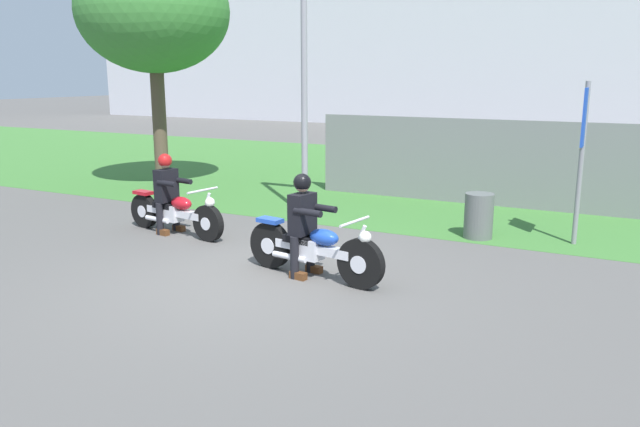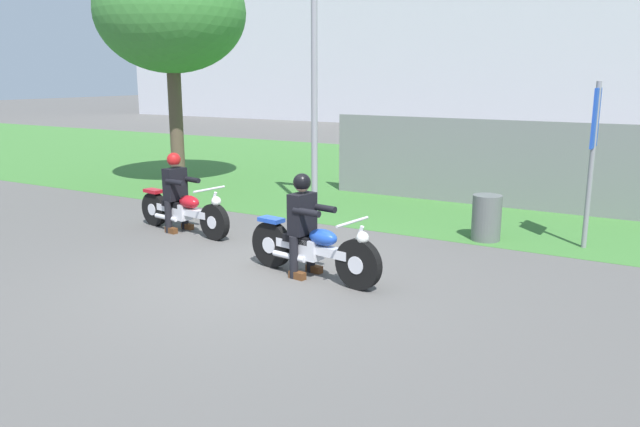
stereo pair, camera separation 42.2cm
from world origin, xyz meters
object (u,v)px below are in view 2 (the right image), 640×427
(rider_lead, at_px, (303,216))
(trash_can, at_px, (486,218))
(tree_roadside, at_px, (171,13))
(sign_banner, at_px, (594,139))
(motorcycle_lead, at_px, (313,249))
(motorcycle_follow, at_px, (183,211))
(streetlight_pole, at_px, (320,26))
(rider_follow, at_px, (176,186))

(rider_lead, relative_size, trash_can, 1.85)
(tree_roadside, distance_m, sign_banner, 9.96)
(motorcycle_lead, relative_size, motorcycle_follow, 0.98)
(motorcycle_lead, distance_m, sign_banner, 4.74)
(motorcycle_follow, height_order, trash_can, motorcycle_follow)
(motorcycle_follow, distance_m, streetlight_pole, 4.19)
(sign_banner, bearing_deg, rider_follow, -159.14)
(sign_banner, bearing_deg, rider_lead, -132.55)
(motorcycle_follow, distance_m, rider_follow, 0.46)
(rider_lead, height_order, streetlight_pole, streetlight_pole)
(tree_roadside, xyz_separation_m, trash_can, (8.12, -1.45, -3.74))
(motorcycle_lead, relative_size, sign_banner, 0.83)
(motorcycle_lead, height_order, sign_banner, sign_banner)
(tree_roadside, bearing_deg, streetlight_pole, -14.37)
(rider_lead, bearing_deg, trash_can, 70.54)
(rider_lead, height_order, rider_follow, rider_lead)
(rider_lead, xyz_separation_m, streetlight_pole, (-1.67, 3.32, 2.74))
(rider_lead, relative_size, sign_banner, 0.54)
(motorcycle_follow, relative_size, trash_can, 2.92)
(tree_roadside, relative_size, streetlight_pole, 0.98)
(rider_follow, bearing_deg, sign_banner, 29.55)
(motorcycle_lead, relative_size, streetlight_pole, 0.38)
(motorcycle_lead, bearing_deg, motorcycle_follow, 171.50)
(rider_lead, bearing_deg, motorcycle_lead, -0.80)
(tree_roadside, bearing_deg, motorcycle_follow, -46.38)
(motorcycle_lead, xyz_separation_m, streetlight_pole, (-1.84, 3.34, 3.17))
(motorcycle_follow, relative_size, streetlight_pole, 0.39)
(streetlight_pole, relative_size, sign_banner, 2.19)
(rider_follow, xyz_separation_m, tree_roadside, (-3.24, 3.55, 3.31))
(motorcycle_lead, xyz_separation_m, tree_roadside, (-6.63, 4.57, 3.72))
(streetlight_pole, relative_size, trash_can, 7.48)
(rider_follow, distance_m, streetlight_pole, 3.93)
(tree_roadside, xyz_separation_m, streetlight_pole, (4.79, -1.23, -0.55))
(streetlight_pole, xyz_separation_m, sign_banner, (4.81, 0.10, -1.84))
(motorcycle_lead, xyz_separation_m, motorcycle_follow, (-3.22, 1.00, -0.02))
(motorcycle_lead, height_order, rider_lead, rider_lead)
(sign_banner, bearing_deg, motorcycle_lead, -130.78)
(sign_banner, bearing_deg, motorcycle_follow, -158.40)
(motorcycle_follow, height_order, sign_banner, sign_banner)
(motorcycle_lead, relative_size, tree_roadside, 0.39)
(tree_roadside, xyz_separation_m, sign_banner, (9.60, -1.12, -2.40))
(rider_lead, distance_m, motorcycle_follow, 3.23)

